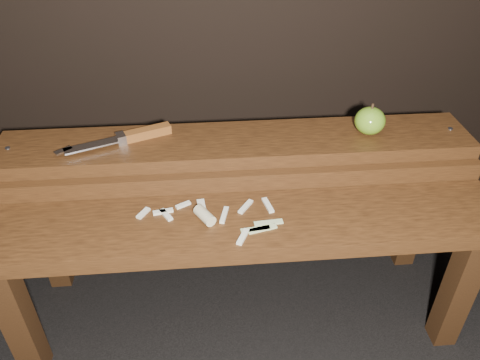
{
  "coord_description": "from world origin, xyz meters",
  "views": [
    {
      "loc": [
        -0.08,
        -0.84,
        1.11
      ],
      "look_at": [
        0.0,
        0.06,
        0.45
      ],
      "focal_mm": 35.0,
      "sensor_mm": 36.0,
      "label": 1
    }
  ],
  "objects": [
    {
      "name": "ground",
      "position": [
        0.0,
        0.0,
        0.0
      ],
      "size": [
        60.0,
        60.0,
        0.0
      ],
      "primitive_type": "plane",
      "color": "black"
    },
    {
      "name": "bench_front_tier",
      "position": [
        0.0,
        -0.06,
        0.35
      ],
      "size": [
        1.2,
        0.2,
        0.42
      ],
      "color": "black",
      "rests_on": "ground"
    },
    {
      "name": "bench_rear_tier",
      "position": [
        0.0,
        0.17,
        0.41
      ],
      "size": [
        1.2,
        0.21,
        0.5
      ],
      "color": "black",
      "rests_on": "ground"
    },
    {
      "name": "apple",
      "position": [
        0.34,
        0.17,
        0.53
      ],
      "size": [
        0.08,
        0.08,
        0.08
      ],
      "color": "#69981F",
      "rests_on": "bench_rear_tier"
    },
    {
      "name": "knife",
      "position": [
        -0.26,
        0.19,
        0.51
      ],
      "size": [
        0.28,
        0.12,
        0.03
      ],
      "color": "brown",
      "rests_on": "bench_rear_tier"
    },
    {
      "name": "apple_scraps",
      "position": [
        -0.07,
        -0.04,
        0.43
      ],
      "size": [
        0.33,
        0.16,
        0.03
      ],
      "color": "beige",
      "rests_on": "bench_front_tier"
    }
  ]
}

